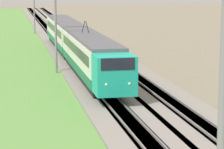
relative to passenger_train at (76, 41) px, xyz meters
The scene contains 8 objects.
ballast_main 2.89m from the passenger_train, behind, with size 240.00×4.40×0.30m.
ballast_adjacent 4.93m from the passenger_train, 115.31° to the right, with size 240.00×4.40×0.30m.
track_main 2.88m from the passenger_train, behind, with size 240.00×1.57×0.45m.
track_adjacent 4.92m from the passenger_train, 115.31° to the right, with size 240.00×1.57×0.45m.
grass_verge 7.04m from the passenger_train, 106.46° to the left, with size 240.00×11.76×0.12m.
passenger_train is the anchor object (origin of this frame).
catenary_mast_mid 7.08m from the passenger_train, 157.45° to the left, with size 0.22×2.56×9.07m.
catenary_mast_far 32.75m from the passenger_train, ahead, with size 0.22×2.56×8.82m.
Camera 1 is at (-3.04, 6.94, 8.46)m, focal length 85.00 mm.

